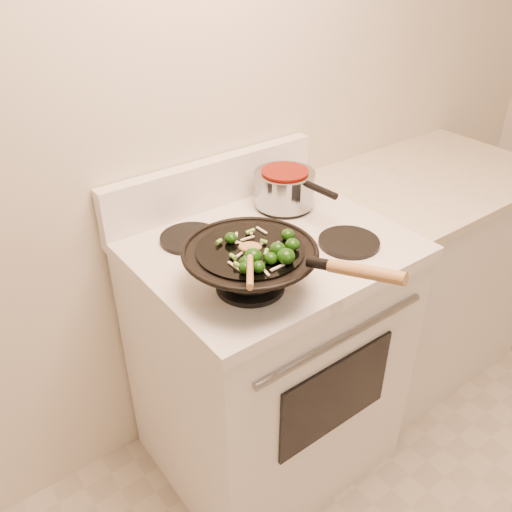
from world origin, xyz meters
TOP-DOWN VIEW (x-y plane):
  - stove at (-0.05, 1.17)m, footprint 0.78×0.67m
  - counter_unit at (0.76, 1.20)m, footprint 0.90×0.62m
  - wok at (-0.23, 1.02)m, footprint 0.35×0.56m
  - stirfry at (-0.22, 0.96)m, footprint 0.21×0.21m
  - wooden_spoon at (-0.28, 0.96)m, footprint 0.19×0.23m
  - saucepan at (0.13, 1.32)m, footprint 0.20×0.32m

SIDE VIEW (x-z plane):
  - counter_unit at x=0.76m, z-range 0.00..0.91m
  - stove at x=-0.05m, z-range -0.07..1.01m
  - saucepan at x=0.13m, z-range 0.93..1.05m
  - wok at x=-0.23m, z-range 0.90..1.09m
  - stirfry at x=-0.22m, z-range 1.03..1.07m
  - wooden_spoon at x=-0.28m, z-range 1.03..1.10m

